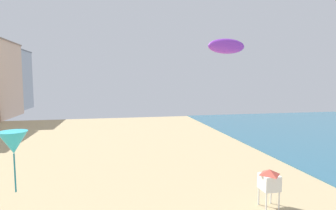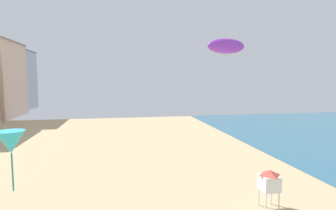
# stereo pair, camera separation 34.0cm
# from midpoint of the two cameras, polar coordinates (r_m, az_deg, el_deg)

# --- Properties ---
(boardwalk_hotel_furthest) EXTENTS (11.66, 14.82, 16.89)m
(boardwalk_hotel_furthest) POSITION_cam_midpoint_polar(r_m,az_deg,el_deg) (87.49, -31.95, 4.60)
(boardwalk_hotel_furthest) COLOR #ADB7C1
(boardwalk_hotel_furthest) RESTS_ON ground
(lifeguard_stand) EXTENTS (1.10, 1.10, 2.55)m
(lifeguard_stand) POSITION_cam_midpoint_polar(r_m,az_deg,el_deg) (19.10, 20.36, -14.82)
(lifeguard_stand) COLOR white
(lifeguard_stand) RESTS_ON ground
(kite_purple_parafoil) EXTENTS (2.49, 0.69, 0.97)m
(kite_purple_parafoil) POSITION_cam_midpoint_polar(r_m,az_deg,el_deg) (17.98, 11.84, 12.21)
(kite_purple_parafoil) COLOR purple
(kite_cyan_delta) EXTENTS (1.09, 1.09, 2.48)m
(kite_cyan_delta) POSITION_cam_midpoint_polar(r_m,az_deg,el_deg) (12.39, -30.88, -6.93)
(kite_cyan_delta) COLOR #2DB7CC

